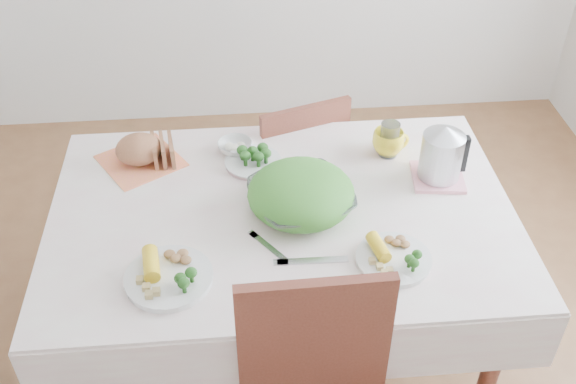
{
  "coord_description": "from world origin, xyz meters",
  "views": [
    {
      "loc": [
        -0.13,
        -1.65,
        2.18
      ],
      "look_at": [
        0.02,
        0.02,
        0.82
      ],
      "focal_mm": 42.0,
      "sensor_mm": 36.0,
      "label": 1
    }
  ],
  "objects": [
    {
      "name": "pink_tray",
      "position": [
        0.54,
        0.12,
        0.77
      ],
      "size": [
        0.19,
        0.19,
        0.01
      ],
      "primitive_type": "cube",
      "rotation": [
        0.0,
        0.0,
        -0.11
      ],
      "color": "pink",
      "rests_on": "tablecloth"
    },
    {
      "name": "floor",
      "position": [
        0.0,
        0.0,
        0.0
      ],
      "size": [
        3.6,
        3.6,
        0.0
      ],
      "primitive_type": "plane",
      "color": "brown",
      "rests_on": "ground"
    },
    {
      "name": "bread_loaf",
      "position": [
        -0.48,
        0.31,
        0.82
      ],
      "size": [
        0.21,
        0.2,
        0.1
      ],
      "primitive_type": "ellipsoid",
      "rotation": [
        0.0,
        0.0,
        0.37
      ],
      "color": "brown",
      "rests_on": "napkin"
    },
    {
      "name": "glass_tumbler",
      "position": [
        0.4,
        0.27,
        0.83
      ],
      "size": [
        0.07,
        0.07,
        0.13
      ],
      "primitive_type": "cylinder",
      "rotation": [
        0.0,
        0.0,
        -0.03
      ],
      "color": "white",
      "rests_on": "tablecloth"
    },
    {
      "name": "salad_bowl",
      "position": [
        0.06,
        0.0,
        0.8
      ],
      "size": [
        0.4,
        0.4,
        0.08
      ],
      "primitive_type": "imported",
      "rotation": [
        0.0,
        0.0,
        0.3
      ],
      "color": "white",
      "rests_on": "tablecloth"
    },
    {
      "name": "fork_left",
      "position": [
        -0.06,
        -0.17,
        0.76
      ],
      "size": [
        0.12,
        0.15,
        0.0
      ],
      "primitive_type": "cube",
      "rotation": [
        0.0,
        0.0,
        0.63
      ],
      "color": "silver",
      "rests_on": "tablecloth"
    },
    {
      "name": "electric_kettle",
      "position": [
        0.54,
        0.12,
        0.88
      ],
      "size": [
        0.18,
        0.18,
        0.2
      ],
      "primitive_type": "cylinder",
      "rotation": [
        0.0,
        0.0,
        0.31
      ],
      "color": "#B2B5BA",
      "rests_on": "pink_tray"
    },
    {
      "name": "broccoli_plate",
      "position": [
        -0.08,
        0.26,
        0.77
      ],
      "size": [
        0.23,
        0.23,
        0.02
      ],
      "primitive_type": "cylinder",
      "rotation": [
        0.0,
        0.0,
        -0.18
      ],
      "color": "beige",
      "rests_on": "tablecloth"
    },
    {
      "name": "dining_table",
      "position": [
        0.0,
        0.0,
        0.38
      ],
      "size": [
        1.4,
        0.9,
        0.75
      ],
      "primitive_type": "cube",
      "color": "brown",
      "rests_on": "floor"
    },
    {
      "name": "chair_far",
      "position": [
        0.07,
        0.64,
        0.46
      ],
      "size": [
        0.48,
        0.48,
        0.85
      ],
      "primitive_type": "cube",
      "rotation": [
        0.0,
        0.0,
        3.46
      ],
      "color": "brown",
      "rests_on": "floor"
    },
    {
      "name": "yellow_mug",
      "position": [
        0.4,
        0.29,
        0.81
      ],
      "size": [
        0.14,
        0.14,
        0.09
      ],
      "primitive_type": "imported",
      "rotation": [
        0.0,
        0.0,
        0.31
      ],
      "color": "yellow",
      "rests_on": "tablecloth"
    },
    {
      "name": "fruit_bowl",
      "position": [
        -0.14,
        0.34,
        0.78
      ],
      "size": [
        0.13,
        0.13,
        0.04
      ],
      "primitive_type": "imported",
      "rotation": [
        0.0,
        0.0,
        0.02
      ],
      "color": "white",
      "rests_on": "tablecloth"
    },
    {
      "name": "napkin",
      "position": [
        -0.48,
        0.31,
        0.76
      ],
      "size": [
        0.34,
        0.34,
        0.0
      ],
      "primitive_type": "cube",
      "rotation": [
        0.0,
        0.0,
        0.55
      ],
      "color": "#F58053",
      "rests_on": "tablecloth"
    },
    {
      "name": "dinner_plate_left",
      "position": [
        -0.35,
        -0.28,
        0.77
      ],
      "size": [
        0.3,
        0.3,
        0.02
      ],
      "primitive_type": "cylinder",
      "rotation": [
        0.0,
        0.0,
        -0.21
      ],
      "color": "white",
      "rests_on": "tablecloth"
    },
    {
      "name": "dinner_plate_right",
      "position": [
        0.31,
        -0.26,
        0.77
      ],
      "size": [
        0.25,
        0.25,
        0.02
      ],
      "primitive_type": "cylinder",
      "rotation": [
        0.0,
        0.0,
        -0.13
      ],
      "color": "white",
      "rests_on": "tablecloth"
    },
    {
      "name": "tablecloth",
      "position": [
        0.0,
        0.0,
        0.76
      ],
      "size": [
        1.5,
        1.0,
        0.01
      ],
      "primitive_type": "cube",
      "color": "white",
      "rests_on": "dining_table"
    },
    {
      "name": "knife",
      "position": [
        0.07,
        -0.24,
        0.76
      ],
      "size": [
        0.21,
        0.03,
        0.0
      ],
      "primitive_type": "cube",
      "rotation": [
        0.0,
        0.0,
        1.55
      ],
      "color": "silver",
      "rests_on": "tablecloth"
    }
  ]
}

